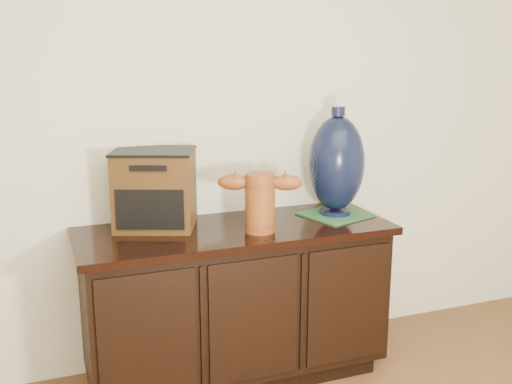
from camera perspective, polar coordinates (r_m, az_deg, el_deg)
name	(u,v)px	position (r m, az deg, el deg)	size (l,w,h in m)	color
sideboard	(236,301)	(2.91, -1.95, -10.36)	(1.46, 0.56, 0.75)	black
terracotta_vessel	(260,199)	(2.68, 0.37, -0.68)	(0.37, 0.21, 0.27)	brown
tv_radio	(155,189)	(2.78, -9.60, 0.28)	(0.44, 0.40, 0.36)	#412910
green_mat	(335,214)	(3.01, 7.53, -2.13)	(0.28, 0.28, 0.01)	#285A2E
lamp_base	(337,164)	(2.95, 7.68, 2.67)	(0.34, 0.34, 0.53)	black
spray_can	(179,206)	(2.82, -7.36, -1.32)	(0.06, 0.06, 0.19)	#5B0F0F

